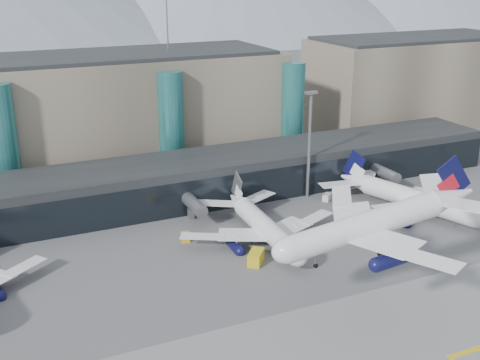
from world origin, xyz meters
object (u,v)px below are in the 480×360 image
object	(u,v)px
veh_e	(424,208)
jet_parked_right	(402,190)
hero_jet	(384,214)
jet_parked_mid	(260,217)
veh_b	(186,237)
veh_c	(350,228)
veh_h	(256,257)
veh_d	(327,197)
lightmast_mid	(309,139)
veh_g	(360,215)

from	to	relation	value
veh_e	jet_parked_right	bearing A→B (deg)	143.81
hero_jet	veh_e	bearing A→B (deg)	46.66
jet_parked_mid	veh_b	distance (m)	15.55
veh_c	veh_h	xyz separation A→B (m)	(-23.78, -4.10, 0.09)
veh_c	veh_e	world-z (taller)	veh_c
hero_jet	jet_parked_right	world-z (taller)	hero_jet
jet_parked_right	veh_h	size ratio (longest dim) A/B	8.95
veh_d	lightmast_mid	bearing A→B (deg)	92.91
lightmast_mid	veh_g	world-z (taller)	lightmast_mid
jet_parked_mid	veh_b	xyz separation A→B (m)	(-14.44, 4.52, -3.58)
hero_jet	veh_c	distance (m)	36.54
jet_parked_right	veh_g	distance (m)	11.89
veh_d	veh_h	xyz separation A→B (m)	(-29.38, -21.97, 0.43)
hero_jet	veh_h	xyz separation A→B (m)	(-8.86, 24.75, -16.64)
jet_parked_right	veh_c	xyz separation A→B (m)	(-17.70, -6.04, -3.64)
lightmast_mid	veh_c	bearing A→B (deg)	-96.30
hero_jet	jet_parked_right	xyz separation A→B (m)	(32.62, 34.89, -13.10)
jet_parked_right	veh_g	xyz separation A→B (m)	(-11.15, -0.31, -4.13)
jet_parked_mid	veh_g	bearing A→B (deg)	-88.79
veh_e	veh_h	distance (m)	46.05
veh_d	veh_g	size ratio (longest dim) A/B	1.29
veh_e	veh_g	world-z (taller)	veh_e
jet_parked_right	veh_h	xyz separation A→B (m)	(-41.48, -10.14, -3.54)
veh_e	veh_g	size ratio (longest dim) A/B	1.26
hero_jet	veh_h	world-z (taller)	hero_jet
jet_parked_mid	veh_e	distance (m)	40.01
hero_jet	jet_parked_mid	distance (m)	37.59
hero_jet	jet_parked_mid	xyz separation A→B (m)	(-3.07, 34.95, -13.50)
lightmast_mid	veh_b	world-z (taller)	lightmast_mid
lightmast_mid	veh_h	xyz separation A→B (m)	(-26.17, -25.76, -13.21)
hero_jet	veh_g	distance (m)	44.20
veh_e	veh_g	distance (m)	15.44
jet_parked_mid	veh_g	xyz separation A→B (m)	(24.54, -0.38, -3.73)
veh_h	veh_b	bearing A→B (deg)	69.89
veh_d	veh_e	distance (m)	22.01
veh_b	veh_d	size ratio (longest dim) A/B	0.98
veh_g	veh_e	bearing A→B (deg)	69.86
veh_b	jet_parked_mid	bearing A→B (deg)	-91.74
jet_parked_right	veh_e	bearing A→B (deg)	-146.29
veh_b	veh_e	bearing A→B (deg)	-82.47
veh_e	veh_d	bearing A→B (deg)	138.89
veh_h	veh_c	bearing A→B (deg)	-40.73
veh_h	veh_d	bearing A→B (deg)	-13.73
lightmast_mid	veh_d	bearing A→B (deg)	-49.70
veh_d	veh_h	world-z (taller)	veh_h
lightmast_mid	hero_jet	bearing A→B (deg)	-108.92
jet_parked_right	veh_c	world-z (taller)	jet_parked_right
veh_b	veh_e	distance (m)	54.70
veh_c	veh_d	xyz separation A→B (m)	(5.60, 17.87, -0.33)
jet_parked_right	veh_h	world-z (taller)	jet_parked_right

